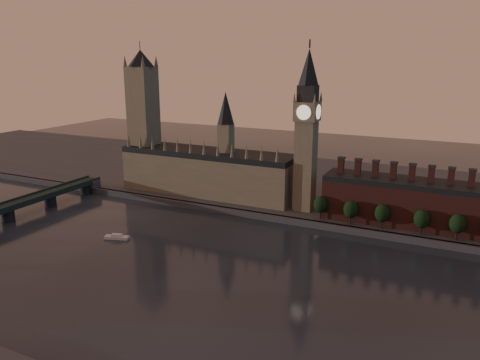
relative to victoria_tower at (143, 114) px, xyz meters
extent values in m
plane|color=black|center=(120.00, -115.00, -59.09)|extent=(900.00, 900.00, 0.00)
cube|color=#404045|center=(120.00, -25.00, -57.09)|extent=(900.00, 4.00, 4.00)
cube|color=#404045|center=(120.00, 65.00, -57.09)|extent=(900.00, 180.00, 4.00)
cube|color=#776A55|center=(55.00, 0.00, -41.09)|extent=(130.00, 30.00, 28.00)
cube|color=black|center=(55.00, 0.00, -25.09)|extent=(130.00, 30.00, 4.00)
cube|color=#776A55|center=(70.00, 0.00, -15.09)|extent=(9.00, 9.00, 24.00)
cone|color=black|center=(70.00, 0.00, 7.91)|extent=(12.00, 12.00, 22.00)
cone|color=#776A55|center=(-4.00, -14.00, -18.09)|extent=(2.60, 2.60, 10.00)
cone|color=#776A55|center=(6.73, -14.00, -18.09)|extent=(2.60, 2.60, 10.00)
cone|color=#776A55|center=(17.45, -14.00, -18.09)|extent=(2.60, 2.60, 10.00)
cone|color=#776A55|center=(28.18, -14.00, -18.09)|extent=(2.60, 2.60, 10.00)
cone|color=#776A55|center=(38.91, -14.00, -18.09)|extent=(2.60, 2.60, 10.00)
cone|color=#776A55|center=(49.64, -14.00, -18.09)|extent=(2.60, 2.60, 10.00)
cone|color=#776A55|center=(60.36, -14.00, -18.09)|extent=(2.60, 2.60, 10.00)
cone|color=#776A55|center=(71.09, -14.00, -18.09)|extent=(2.60, 2.60, 10.00)
cone|color=#776A55|center=(81.82, -14.00, -18.09)|extent=(2.60, 2.60, 10.00)
cone|color=#776A55|center=(92.55, -14.00, -18.09)|extent=(2.60, 2.60, 10.00)
cone|color=#776A55|center=(103.27, -14.00, -18.09)|extent=(2.60, 2.60, 10.00)
cone|color=#776A55|center=(114.00, -14.00, -18.09)|extent=(2.60, 2.60, 10.00)
cube|color=#776A55|center=(0.00, 0.00, -10.09)|extent=(18.00, 18.00, 90.00)
cone|color=black|center=(0.00, 0.00, 40.91)|extent=(24.00, 24.00, 12.00)
cylinder|color=#232326|center=(0.00, 0.00, 46.91)|extent=(0.50, 0.50, 12.00)
cone|color=#776A55|center=(-8.00, -8.00, 38.91)|extent=(3.00, 3.00, 8.00)
cone|color=#776A55|center=(8.00, -8.00, 38.91)|extent=(3.00, 3.00, 8.00)
cone|color=#776A55|center=(-8.00, 8.00, 38.91)|extent=(3.00, 3.00, 8.00)
cone|color=#776A55|center=(8.00, 8.00, 38.91)|extent=(3.00, 3.00, 8.00)
cube|color=#776A55|center=(130.00, -5.00, -26.09)|extent=(12.00, 12.00, 58.00)
cube|color=#776A55|center=(130.00, -5.00, 8.91)|extent=(14.00, 14.00, 12.00)
cube|color=#232326|center=(130.00, -5.00, 19.91)|extent=(11.00, 11.00, 10.00)
cone|color=black|center=(130.00, -5.00, 35.91)|extent=(13.00, 13.00, 22.00)
cylinder|color=#232326|center=(130.00, -5.00, 49.41)|extent=(1.00, 1.00, 5.00)
cylinder|color=beige|center=(130.00, -12.20, 8.91)|extent=(9.00, 0.50, 9.00)
cylinder|color=beige|center=(130.00, 2.20, 8.91)|extent=(9.00, 0.50, 9.00)
cylinder|color=beige|center=(122.80, -5.00, 8.91)|extent=(0.50, 9.00, 9.00)
cylinder|color=beige|center=(137.20, -5.00, 8.91)|extent=(0.50, 9.00, 9.00)
cone|color=#776A55|center=(123.50, -11.50, 17.91)|extent=(2.00, 2.00, 6.00)
cone|color=#776A55|center=(136.50, -11.50, 17.91)|extent=(2.00, 2.00, 6.00)
cone|color=#776A55|center=(123.50, 1.50, 17.91)|extent=(2.00, 2.00, 6.00)
cone|color=#776A55|center=(136.50, 1.50, 17.91)|extent=(2.00, 2.00, 6.00)
cube|color=#592722|center=(200.00, -5.00, -43.09)|extent=(110.00, 25.00, 24.00)
cube|color=black|center=(200.00, -5.00, -29.59)|extent=(110.00, 25.00, 3.00)
cube|color=#592722|center=(153.00, -5.00, -23.59)|extent=(3.50, 3.50, 9.00)
cube|color=#232326|center=(153.00, -5.00, -18.59)|extent=(4.20, 4.20, 1.00)
cube|color=#592722|center=(163.44, -5.00, -23.59)|extent=(3.50, 3.50, 9.00)
cube|color=#232326|center=(163.44, -5.00, -18.59)|extent=(4.20, 4.20, 1.00)
cube|color=#592722|center=(173.89, -5.00, -23.59)|extent=(3.50, 3.50, 9.00)
cube|color=#232326|center=(173.89, -5.00, -18.59)|extent=(4.20, 4.20, 1.00)
cube|color=#592722|center=(184.33, -5.00, -23.59)|extent=(3.50, 3.50, 9.00)
cube|color=#232326|center=(184.33, -5.00, -18.59)|extent=(4.20, 4.20, 1.00)
cube|color=#592722|center=(194.78, -5.00, -23.59)|extent=(3.50, 3.50, 9.00)
cube|color=#232326|center=(194.78, -5.00, -18.59)|extent=(4.20, 4.20, 1.00)
cube|color=#592722|center=(205.22, -5.00, -23.59)|extent=(3.50, 3.50, 9.00)
cube|color=#232326|center=(205.22, -5.00, -18.59)|extent=(4.20, 4.20, 1.00)
cube|color=#592722|center=(215.67, -5.00, -23.59)|extent=(3.50, 3.50, 9.00)
cube|color=#232326|center=(215.67, -5.00, -18.59)|extent=(4.20, 4.20, 1.00)
cube|color=#592722|center=(226.11, -5.00, -23.59)|extent=(3.50, 3.50, 9.00)
cube|color=#232326|center=(226.11, -5.00, -18.59)|extent=(4.20, 4.20, 1.00)
cylinder|color=black|center=(145.33, -19.57, -52.09)|extent=(0.80, 0.80, 6.00)
ellipsoid|color=black|center=(145.33, -19.57, -45.59)|extent=(8.60, 8.60, 10.75)
cylinder|color=black|center=(164.15, -21.31, -52.09)|extent=(0.80, 0.80, 6.00)
ellipsoid|color=black|center=(164.15, -21.31, -45.59)|extent=(8.60, 8.60, 10.75)
cylinder|color=black|center=(182.03, -20.04, -52.09)|extent=(0.80, 0.80, 6.00)
ellipsoid|color=black|center=(182.03, -20.04, -45.59)|extent=(8.60, 8.60, 10.75)
cylinder|color=black|center=(203.56, -20.85, -52.09)|extent=(0.80, 0.80, 6.00)
ellipsoid|color=black|center=(203.56, -20.85, -45.59)|extent=(8.60, 8.60, 10.75)
cylinder|color=black|center=(221.73, -20.57, -52.09)|extent=(0.80, 0.80, 6.00)
ellipsoid|color=black|center=(221.73, -20.57, -45.59)|extent=(8.60, 8.60, 10.75)
cube|color=#404045|center=(-35.00, -25.00, -52.09)|extent=(14.00, 8.00, 6.00)
cylinder|color=#232326|center=(-35.00, -98.00, -55.21)|extent=(8.00, 8.00, 7.75)
cylinder|color=#232326|center=(-35.00, -64.00, -55.21)|extent=(8.00, 8.00, 7.75)
cylinder|color=#232326|center=(-35.00, -30.00, -55.21)|extent=(8.00, 8.00, 7.75)
cube|color=silver|center=(46.94, -91.78, -58.29)|extent=(14.51, 7.77, 1.59)
cube|color=silver|center=(46.94, -91.78, -56.89)|extent=(6.58, 4.56, 1.20)
camera|label=1|loc=(219.34, -286.35, 41.70)|focal=35.00mm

